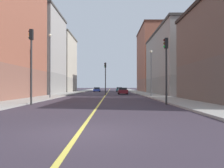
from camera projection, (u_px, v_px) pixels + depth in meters
The scene contains 16 objects.
ground_plane at pixel (78, 133), 8.06m from camera, with size 400.00×400.00×0.00m, color #372E39.
sidewalk_left at pixel (139, 92), 57.09m from camera, with size 3.36×168.00×0.15m, color #9E9B93.
sidewalk_right at pixel (74, 92), 57.03m from camera, with size 3.36×168.00×0.15m, color #9E9B93.
lane_center_stripe at pixel (106, 93), 57.06m from camera, with size 0.16×154.00×0.01m, color #E5D14C.
building_left_mid at pixel (178, 63), 45.68m from camera, with size 9.55×23.85×12.30m.
building_left_far at pixel (155, 60), 69.66m from camera, with size 9.55×19.81×18.75m.
building_right_midblock at pixel (36, 53), 47.56m from camera, with size 9.55×14.35×16.64m.
building_right_distant at pixel (55, 64), 63.58m from camera, with size 9.55×15.55×15.42m.
traffic_light_left_near at pixel (165, 61), 20.11m from camera, with size 0.40×0.32×5.77m.
traffic_light_right_near at pixel (30, 56), 20.07m from camera, with size 0.40×0.32×6.53m.
traffic_light_median_far at pixel (105, 74), 41.54m from camera, with size 0.40×0.32×5.80m.
street_lamp_left_near at pixel (150, 68), 33.80m from camera, with size 0.36×0.36×6.66m.
street_lamp_right_near at pixel (49, 59), 29.91m from camera, with size 0.36×0.36×8.22m.
car_blue at pixel (96, 90), 65.84m from camera, with size 1.84×4.15×1.28m.
car_teal at pixel (119, 89), 68.37m from camera, with size 1.94×4.22×1.30m.
car_maroon at pixel (122, 91), 46.36m from camera, with size 1.91×4.53×1.31m.
Camera 1 is at (1.14, -8.08, 1.62)m, focal length 37.41 mm.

